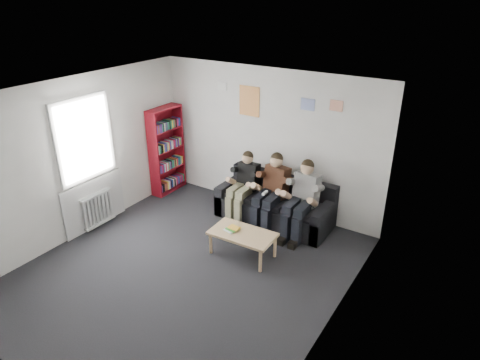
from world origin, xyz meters
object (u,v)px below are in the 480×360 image
object	(u,v)px
bookshelf	(167,150)
person_right	(301,200)
person_left	(243,186)
person_middle	(271,192)
coffee_table	(243,235)
sofa	(275,206)

from	to	relation	value
bookshelf	person_right	distance (m)	3.10
person_left	person_right	size ratio (longest dim) A/B	0.93
bookshelf	person_middle	xyz separation A→B (m)	(2.50, -0.12, -0.24)
person_middle	person_right	bearing A→B (deg)	9.00
person_right	bookshelf	bearing A→B (deg)	-175.14
coffee_table	person_left	size ratio (longest dim) A/B	0.82
person_right	person_middle	bearing A→B (deg)	-172.84
person_middle	person_right	world-z (taller)	person_middle
sofa	coffee_table	world-z (taller)	sofa
coffee_table	bookshelf	bearing A→B (deg)	155.14
bookshelf	person_right	size ratio (longest dim) A/B	1.34
person_left	bookshelf	bearing A→B (deg)	174.60
bookshelf	person_left	xyz separation A→B (m)	(1.92, -0.12, -0.27)
bookshelf	coffee_table	world-z (taller)	bookshelf
bookshelf	person_middle	world-z (taller)	bookshelf
bookshelf	person_left	bearing A→B (deg)	-3.31
sofa	person_right	world-z (taller)	person_right
sofa	bookshelf	world-z (taller)	bookshelf
person_left	sofa	bearing A→B (deg)	16.35
person_left	person_right	world-z (taller)	person_right
sofa	person_left	distance (m)	0.70
person_right	person_left	bearing A→B (deg)	-173.13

